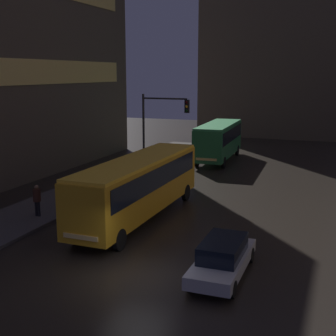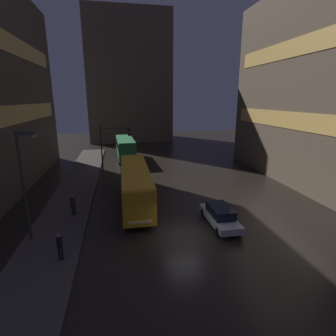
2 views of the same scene
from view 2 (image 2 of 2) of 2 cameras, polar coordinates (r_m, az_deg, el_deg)
ground_plane at (r=19.08m, az=3.74°, el=-14.70°), size 120.00×120.00×0.00m
sidewalk_left at (r=28.08m, az=-19.84°, el=-5.46°), size 4.00×48.00×0.15m
building_right_block at (r=35.93m, az=30.39°, el=14.86°), size 10.07×22.13×21.24m
building_far_backdrop at (r=63.54m, az=-8.45°, el=18.52°), size 18.07×12.00×27.23m
bus_near at (r=24.08m, az=-7.14°, el=-3.00°), size 2.61×11.95×3.35m
bus_far at (r=41.87m, az=-9.28°, el=4.61°), size 2.93×9.55×3.39m
car_taxi at (r=20.75m, az=11.26°, el=-10.07°), size 1.80×4.79×1.48m
pedestrian_near at (r=17.15m, az=-22.51°, el=-15.22°), size 0.46×0.46×1.70m
pedestrian_mid at (r=22.86m, az=-20.03°, el=-7.10°), size 0.58×0.58×1.74m
traffic_light_main at (r=31.61m, az=-12.18°, el=5.31°), size 3.51×0.35×6.39m
street_lamp_sidewalk at (r=19.02m, az=-28.64°, el=-0.24°), size 1.25×0.36×7.36m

